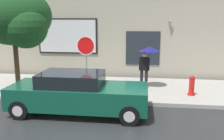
# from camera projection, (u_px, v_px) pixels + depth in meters

# --- Properties ---
(ground_plane) EXTENTS (60.00, 60.00, 0.00)m
(ground_plane) POSITION_uv_depth(u_px,v_px,m) (92.00, 114.00, 8.57)
(ground_plane) COLOR #282B2D
(sidewalk) EXTENTS (20.00, 4.00, 0.15)m
(sidewalk) POSITION_uv_depth(u_px,v_px,m) (105.00, 88.00, 11.47)
(sidewalk) COLOR #A3A099
(sidewalk) RESTS_ON ground
(building_facade) EXTENTS (20.00, 0.67, 7.00)m
(building_facade) POSITION_uv_depth(u_px,v_px,m) (112.00, 14.00, 13.20)
(building_facade) COLOR #B2A893
(building_facade) RESTS_ON ground
(parked_car) EXTENTS (4.71, 1.81, 1.45)m
(parked_car) POSITION_uv_depth(u_px,v_px,m) (78.00, 93.00, 8.50)
(parked_car) COLOR #0F4C38
(parked_car) RESTS_ON ground
(fire_hydrant) EXTENTS (0.30, 0.44, 0.81)m
(fire_hydrant) POSITION_uv_depth(u_px,v_px,m) (192.00, 86.00, 10.10)
(fire_hydrant) COLOR red
(fire_hydrant) RESTS_ON sidewalk
(pedestrian_with_umbrella) EXTENTS (0.98, 0.98, 1.89)m
(pedestrian_with_umbrella) POSITION_uv_depth(u_px,v_px,m) (148.00, 55.00, 11.02)
(pedestrian_with_umbrella) COLOR black
(pedestrian_with_umbrella) RESTS_ON sidewalk
(street_tree) EXTENTS (3.18, 2.71, 4.40)m
(street_tree) POSITION_uv_depth(u_px,v_px,m) (15.00, 18.00, 9.98)
(street_tree) COLOR #4C3823
(street_tree) RESTS_ON sidewalk
(stop_sign) EXTENTS (0.76, 0.10, 2.44)m
(stop_sign) POSITION_uv_depth(u_px,v_px,m) (86.00, 54.00, 9.72)
(stop_sign) COLOR gray
(stop_sign) RESTS_ON sidewalk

